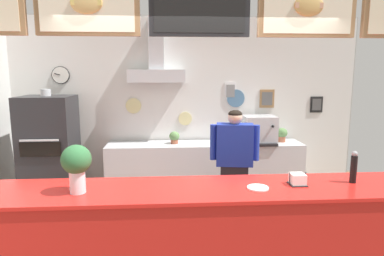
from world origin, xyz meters
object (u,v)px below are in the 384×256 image
at_px(potted_rosemary, 282,134).
at_px(pepper_grinder, 354,167).
at_px(napkin_holder, 298,180).
at_px(potted_thyme, 174,137).
at_px(basil_vase, 77,165).
at_px(condiment_plate, 258,188).
at_px(pizza_oven, 50,153).
at_px(espresso_machine, 259,130).
at_px(shop_worker, 234,168).

distance_m(potted_rosemary, pepper_grinder, 2.54).
height_order(pepper_grinder, napkin_holder, pepper_grinder).
xyz_separation_m(potted_thyme, pepper_grinder, (1.55, -2.51, 0.19)).
distance_m(basil_vase, condiment_plate, 1.51).
relative_size(pizza_oven, basil_vase, 4.47).
height_order(potted_rosemary, basil_vase, basil_vase).
xyz_separation_m(basil_vase, condiment_plate, (1.49, 0.00, -0.23)).
xyz_separation_m(potted_rosemary, basil_vase, (-2.58, -2.62, 0.26)).
relative_size(espresso_machine, pepper_grinder, 1.75).
distance_m(potted_rosemary, potted_thyme, 1.76).
xyz_separation_m(pizza_oven, potted_thyme, (1.85, 0.30, 0.16)).
bearing_deg(condiment_plate, pepper_grinder, 6.08).
height_order(shop_worker, napkin_holder, shop_worker).
bearing_deg(pizza_oven, potted_thyme, 9.26).
xyz_separation_m(potted_thyme, napkin_holder, (1.03, -2.53, 0.10)).
relative_size(potted_thyme, condiment_plate, 1.07).
bearing_deg(basil_vase, potted_thyme, 72.44).
bearing_deg(potted_thyme, shop_worker, -59.40).
height_order(pizza_oven, espresso_machine, pizza_oven).
xyz_separation_m(shop_worker, espresso_machine, (0.63, 1.19, 0.28)).
distance_m(pepper_grinder, basil_vase, 2.37).
distance_m(pizza_oven, pepper_grinder, 4.06).
bearing_deg(napkin_holder, potted_thyme, 112.19).
bearing_deg(basil_vase, pizza_oven, 113.90).
xyz_separation_m(pizza_oven, shop_worker, (2.58, -0.93, -0.01)).
xyz_separation_m(pizza_oven, pepper_grinder, (3.39, -2.21, 0.35)).
distance_m(shop_worker, napkin_holder, 1.36).
xyz_separation_m(potted_thyme, condiment_plate, (0.67, -2.60, 0.06)).
relative_size(potted_rosemary, basil_vase, 0.58).
height_order(basil_vase, napkin_holder, basil_vase).
bearing_deg(pizza_oven, espresso_machine, 4.59).
bearing_deg(espresso_machine, basil_vase, -130.48).
bearing_deg(pepper_grinder, potted_thyme, 121.61).
bearing_deg(pizza_oven, shop_worker, -19.91).
height_order(potted_thyme, napkin_holder, napkin_holder).
relative_size(shop_worker, espresso_machine, 3.10).
bearing_deg(potted_rosemary, condiment_plate, -112.58).
bearing_deg(napkin_holder, espresso_machine, 82.49).
bearing_deg(espresso_machine, napkin_holder, -97.51).
xyz_separation_m(pizza_oven, basil_vase, (1.02, -2.30, 0.44)).
distance_m(pizza_oven, potted_thyme, 1.88).
distance_m(pizza_oven, basil_vase, 2.56).
relative_size(potted_thyme, napkin_holder, 1.30).
relative_size(shop_worker, condiment_plate, 8.52).
bearing_deg(potted_rosemary, basil_vase, -134.53).
relative_size(pizza_oven, napkin_holder, 11.86).
height_order(potted_thyme, condiment_plate, potted_thyme).
bearing_deg(potted_thyme, basil_vase, -107.56).
bearing_deg(basil_vase, potted_rosemary, 45.47).
xyz_separation_m(pizza_oven, condiment_plate, (2.51, -2.30, 0.21)).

